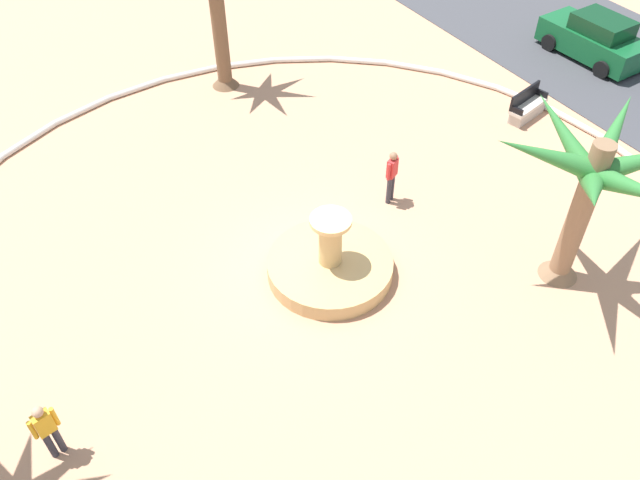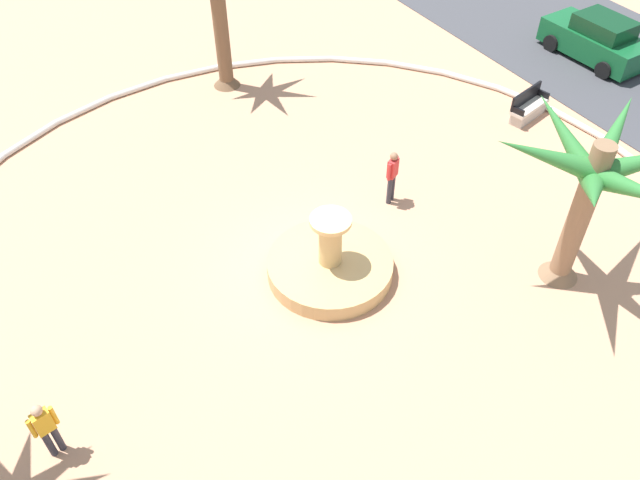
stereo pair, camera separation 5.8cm
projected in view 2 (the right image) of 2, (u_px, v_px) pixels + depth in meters
ground_plane at (316, 266)px, 16.81m from camera, size 80.00×80.00×0.00m
plaza_curb at (316, 263)px, 16.74m from camera, size 21.74×21.74×0.20m
fountain at (330, 265)px, 16.43m from camera, size 3.20×3.20×1.87m
palm_tree_mid_plaza at (594, 181)px, 14.43m from camera, size 4.68×4.35×4.33m
bench_east at (528, 109)px, 21.54m from camera, size 0.86×1.67×1.00m
person_cyclist_helmet at (46, 428)px, 12.45m from camera, size 0.26×0.52×1.62m
person_cyclist_photo at (392, 175)px, 18.02m from camera, size 0.33×0.48×1.70m
parked_car_leftmost at (596, 39)px, 24.16m from camera, size 4.08×2.06×1.67m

